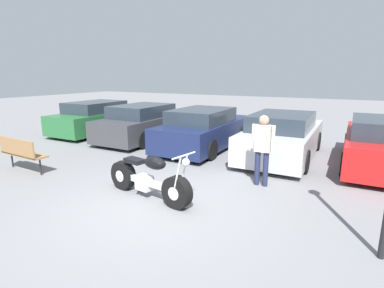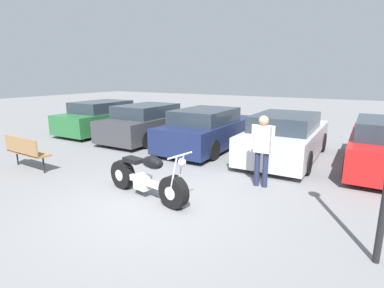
{
  "view_description": "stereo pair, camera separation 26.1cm",
  "coord_description": "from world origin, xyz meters",
  "px_view_note": "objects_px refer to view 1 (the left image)",
  "views": [
    {
      "loc": [
        3.19,
        -4.35,
        2.46
      ],
      "look_at": [
        -0.09,
        1.76,
        0.85
      ],
      "focal_mm": 28.0,
      "sensor_mm": 36.0,
      "label": 1
    },
    {
      "loc": [
        3.42,
        -4.23,
        2.46
      ],
      "look_at": [
        -0.09,
        1.76,
        0.85
      ],
      "focal_mm": 28.0,
      "sensor_mm": 36.0,
      "label": 2
    }
  ],
  "objects_px": {
    "parked_car_green": "(100,118)",
    "park_bench": "(21,151)",
    "parked_car_silver": "(282,137)",
    "motorcycle": "(147,178)",
    "parked_car_dark_grey": "(146,123)",
    "person_standing": "(263,145)",
    "parked_car_red": "(383,145)",
    "parked_car_navy": "(204,129)"
  },
  "relations": [
    {
      "from": "parked_car_green",
      "to": "park_bench",
      "type": "relative_size",
      "value": 2.9
    },
    {
      "from": "parked_car_navy",
      "to": "parked_car_silver",
      "type": "xyz_separation_m",
      "value": [
        2.61,
        0.05,
        0.0
      ]
    },
    {
      "from": "parked_car_green",
      "to": "person_standing",
      "type": "bearing_deg",
      "value": -20.73
    },
    {
      "from": "motorcycle",
      "to": "parked_car_green",
      "type": "height_order",
      "value": "parked_car_green"
    },
    {
      "from": "parked_car_dark_grey",
      "to": "parked_car_silver",
      "type": "distance_m",
      "value": 5.22
    },
    {
      "from": "parked_car_silver",
      "to": "park_bench",
      "type": "bearing_deg",
      "value": -140.25
    },
    {
      "from": "parked_car_navy",
      "to": "parked_car_silver",
      "type": "relative_size",
      "value": 1.0
    },
    {
      "from": "parked_car_navy",
      "to": "parked_car_green",
      "type": "bearing_deg",
      "value": 176.09
    },
    {
      "from": "parked_car_green",
      "to": "parked_car_navy",
      "type": "distance_m",
      "value": 5.23
    },
    {
      "from": "parked_car_green",
      "to": "parked_car_silver",
      "type": "distance_m",
      "value": 7.84
    },
    {
      "from": "parked_car_green",
      "to": "parked_car_red",
      "type": "height_order",
      "value": "same"
    },
    {
      "from": "parked_car_dark_grey",
      "to": "park_bench",
      "type": "distance_m",
      "value": 4.79
    },
    {
      "from": "parked_car_green",
      "to": "parked_car_dark_grey",
      "type": "distance_m",
      "value": 2.62
    },
    {
      "from": "parked_car_red",
      "to": "park_bench",
      "type": "relative_size",
      "value": 2.9
    },
    {
      "from": "motorcycle",
      "to": "parked_car_navy",
      "type": "bearing_deg",
      "value": 101.03
    },
    {
      "from": "parked_car_red",
      "to": "person_standing",
      "type": "bearing_deg",
      "value": -130.98
    },
    {
      "from": "parked_car_dark_grey",
      "to": "parked_car_red",
      "type": "distance_m",
      "value": 7.83
    },
    {
      "from": "parked_car_dark_grey",
      "to": "person_standing",
      "type": "xyz_separation_m",
      "value": [
        5.34,
        -2.82,
        0.31
      ]
    },
    {
      "from": "parked_car_green",
      "to": "parked_car_silver",
      "type": "height_order",
      "value": "same"
    },
    {
      "from": "parked_car_red",
      "to": "person_standing",
      "type": "relative_size",
      "value": 2.73
    },
    {
      "from": "parked_car_green",
      "to": "motorcycle",
      "type": "bearing_deg",
      "value": -38.17
    },
    {
      "from": "motorcycle",
      "to": "parked_car_navy",
      "type": "distance_m",
      "value": 4.51
    },
    {
      "from": "parked_car_silver",
      "to": "park_bench",
      "type": "distance_m",
      "value": 7.28
    },
    {
      "from": "parked_car_dark_grey",
      "to": "person_standing",
      "type": "distance_m",
      "value": 6.04
    },
    {
      "from": "parked_car_green",
      "to": "park_bench",
      "type": "distance_m",
      "value": 5.45
    },
    {
      "from": "parked_car_silver",
      "to": "person_standing",
      "type": "xyz_separation_m",
      "value": [
        0.11,
        -2.7,
        0.31
      ]
    },
    {
      "from": "parked_car_red",
      "to": "park_bench",
      "type": "xyz_separation_m",
      "value": [
        -8.21,
        -4.83,
        -0.09
      ]
    },
    {
      "from": "park_bench",
      "to": "parked_car_red",
      "type": "bearing_deg",
      "value": 30.49
    },
    {
      "from": "parked_car_red",
      "to": "park_bench",
      "type": "distance_m",
      "value": 9.53
    },
    {
      "from": "parked_car_red",
      "to": "person_standing",
      "type": "xyz_separation_m",
      "value": [
        -2.5,
        -2.87,
        0.31
      ]
    },
    {
      "from": "parked_car_navy",
      "to": "parked_car_red",
      "type": "xyz_separation_m",
      "value": [
        5.22,
        0.22,
        0.0
      ]
    },
    {
      "from": "parked_car_dark_grey",
      "to": "parked_car_red",
      "type": "height_order",
      "value": "same"
    },
    {
      "from": "motorcycle",
      "to": "parked_car_dark_grey",
      "type": "relative_size",
      "value": 0.5
    },
    {
      "from": "motorcycle",
      "to": "parked_car_silver",
      "type": "bearing_deg",
      "value": 68.65
    },
    {
      "from": "parked_car_dark_grey",
      "to": "park_bench",
      "type": "bearing_deg",
      "value": -94.49
    },
    {
      "from": "park_bench",
      "to": "parked_car_dark_grey",
      "type": "bearing_deg",
      "value": 85.51
    },
    {
      "from": "parked_car_green",
      "to": "parked_car_silver",
      "type": "xyz_separation_m",
      "value": [
        7.83,
        -0.31,
        0.0
      ]
    },
    {
      "from": "parked_car_green",
      "to": "person_standing",
      "type": "relative_size",
      "value": 2.73
    },
    {
      "from": "motorcycle",
      "to": "parked_car_green",
      "type": "bearing_deg",
      "value": 141.83
    },
    {
      "from": "motorcycle",
      "to": "park_bench",
      "type": "relative_size",
      "value": 1.45
    },
    {
      "from": "parked_car_navy",
      "to": "parked_car_red",
      "type": "distance_m",
      "value": 5.23
    },
    {
      "from": "parked_car_navy",
      "to": "park_bench",
      "type": "bearing_deg",
      "value": -122.94
    }
  ]
}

